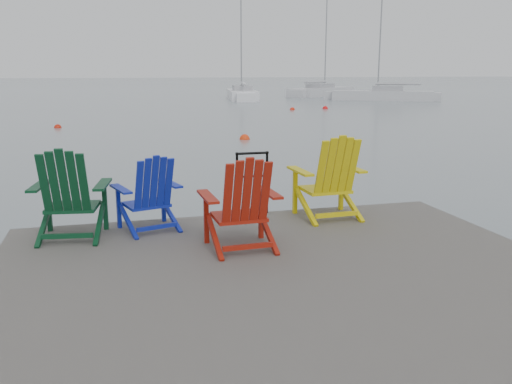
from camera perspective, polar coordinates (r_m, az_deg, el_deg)
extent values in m
plane|color=gray|center=(5.72, 3.43, -13.46)|extent=(400.00, 400.00, 0.00)
cube|color=#2E2B29|center=(5.56, 3.49, -9.76)|extent=(6.00, 5.00, 0.20)
cylinder|color=black|center=(7.69, -22.04, -9.82)|extent=(0.26, 0.26, 1.20)
cylinder|color=black|center=(7.79, -1.73, -8.56)|extent=(0.26, 0.26, 1.20)
cylinder|color=black|center=(8.76, 15.85, -6.60)|extent=(0.26, 0.26, 1.20)
cylinder|color=black|center=(7.67, -2.00, 0.86)|extent=(0.04, 0.04, 0.90)
cylinder|color=black|center=(7.78, 1.16, 1.03)|extent=(0.04, 0.04, 0.90)
cylinder|color=black|center=(7.65, -0.41, 4.10)|extent=(0.48, 0.04, 0.04)
cylinder|color=black|center=(7.70, -0.41, 1.67)|extent=(0.44, 0.03, 0.03)
cube|color=#09361C|center=(7.10, -18.71, -1.50)|extent=(0.67, 0.61, 0.04)
cube|color=#09361C|center=(7.40, -21.00, -1.51)|extent=(0.06, 0.06, 0.63)
cube|color=#09361C|center=(7.25, -15.60, -1.40)|extent=(0.06, 0.06, 0.63)
cube|color=#09361C|center=(7.11, -21.90, 0.60)|extent=(0.23, 0.70, 0.03)
cube|color=#09361C|center=(6.94, -15.84, 0.77)|extent=(0.23, 0.70, 0.03)
cube|color=#09361C|center=(6.67, -19.57, 0.87)|extent=(0.59, 0.37, 0.77)
cube|color=#0F1F9E|center=(7.19, -11.46, -1.28)|extent=(0.63, 0.59, 0.04)
cube|color=#0F1F9E|center=(7.28, -14.25, -1.58)|extent=(0.06, 0.06, 0.55)
cube|color=#0F1F9E|center=(7.48, -9.73, -1.01)|extent=(0.06, 0.06, 0.55)
cube|color=#0F1F9E|center=(7.01, -14.06, 0.32)|extent=(0.28, 0.61, 0.03)
cube|color=#0F1F9E|center=(7.23, -9.02, 0.90)|extent=(0.28, 0.61, 0.03)
cube|color=#0F1F9E|center=(6.82, -10.68, 0.84)|extent=(0.53, 0.38, 0.67)
cube|color=maroon|center=(6.33, -1.84, -2.62)|extent=(0.59, 0.53, 0.04)
cube|color=maroon|center=(6.46, -5.25, -2.77)|extent=(0.06, 0.06, 0.61)
cube|color=maroon|center=(6.63, 0.53, -2.33)|extent=(0.06, 0.06, 0.61)
cube|color=maroon|center=(6.16, -5.11, -0.48)|extent=(0.15, 0.67, 0.03)
cube|color=maroon|center=(6.34, 1.40, -0.04)|extent=(0.15, 0.67, 0.03)
cube|color=maroon|center=(5.91, -0.97, -0.09)|extent=(0.54, 0.30, 0.74)
cube|color=#D6C10B|center=(7.71, 7.27, 0.26)|extent=(0.63, 0.57, 0.05)
cube|color=#D6C10B|center=(7.79, 4.13, 0.08)|extent=(0.06, 0.06, 0.65)
cube|color=#D6C10B|center=(8.08, 8.97, 0.40)|extent=(0.06, 0.06, 0.65)
cube|color=#D6C10B|center=(7.49, 4.66, 2.21)|extent=(0.16, 0.71, 0.03)
cube|color=#D6C10B|center=(7.80, 10.04, 2.49)|extent=(0.16, 0.71, 0.03)
cube|color=#D6C10B|center=(7.30, 8.56, 2.63)|extent=(0.58, 0.32, 0.79)
cube|color=white|center=(49.82, -1.50, 10.05)|extent=(3.65, 9.09, 1.10)
cube|color=#9E9EA3|center=(49.35, -1.46, 10.83)|extent=(2.00, 2.87, 0.55)
cylinder|color=gray|center=(50.35, -1.58, 16.99)|extent=(0.12, 0.12, 11.05)
cube|color=silver|center=(57.48, 6.99, 10.31)|extent=(9.34, 8.55, 1.10)
cube|color=#9E9EA3|center=(57.01, 6.77, 11.00)|extent=(3.48, 3.36, 0.55)
cylinder|color=gray|center=(58.06, 7.42, 17.08)|extent=(0.12, 0.12, 12.58)
cube|color=silver|center=(49.08, 13.16, 9.69)|extent=(8.46, 6.21, 1.10)
cube|color=#9E9EA3|center=(49.03, 13.70, 10.48)|extent=(2.98, 2.63, 0.55)
cylinder|color=gray|center=(49.18, 13.00, 16.55)|extent=(0.12, 0.12, 10.63)
sphere|color=#F3380E|center=(20.42, -1.20, 5.57)|extent=(0.39, 0.39, 0.39)
sphere|color=red|center=(26.13, -20.14, 6.36)|extent=(0.33, 0.33, 0.33)
sphere|color=red|center=(37.25, 7.30, 8.68)|extent=(0.38, 0.38, 0.38)
sphere|color=red|center=(36.09, 3.84, 8.63)|extent=(0.33, 0.33, 0.33)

